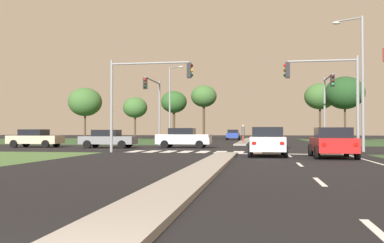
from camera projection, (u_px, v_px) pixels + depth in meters
The scene contains 36 objects.
ground_plane at pixel (235, 149), 32.82m from camera, with size 200.00×200.00×0.00m, color black.
grass_verge_far_left at pixel (67, 140), 61.06m from camera, with size 35.00×35.00×0.01m, color #2D4C28.
median_island_near at pixel (202, 171), 14.07m from camera, with size 1.20×22.00×0.14m, color gray.
median_island_far at pixel (246, 141), 57.50m from camera, with size 1.20×36.00×0.14m, color gray.
lane_dash_near at pixel (382, 235), 5.63m from camera, with size 0.14×2.00×0.01m, color silver.
lane_dash_second at pixel (320, 182), 11.56m from camera, with size 0.14×2.00×0.01m, color silver.
lane_dash_third at pixel (300, 164), 17.48m from camera, with size 0.14×2.00×0.01m, color silver.
lane_dash_fourth at pixel (290, 156), 23.40m from camera, with size 0.14×2.00×0.01m, color silver.
stop_bar_near at pixel (293, 154), 25.31m from camera, with size 6.40×0.50×0.01m, color silver.
crosswalk_bar_near at pixel (136, 151), 28.71m from camera, with size 0.70×2.80×0.01m, color silver.
crosswalk_bar_second at pixel (152, 151), 28.52m from camera, with size 0.70×2.80×0.01m, color silver.
crosswalk_bar_third at pixel (169, 152), 28.34m from camera, with size 0.70×2.80×0.01m, color silver.
crosswalk_bar_fourth at pixel (186, 152), 28.16m from camera, with size 0.70×2.80×0.01m, color silver.
crosswalk_bar_fifth at pixel (203, 152), 27.98m from camera, with size 0.70×2.80×0.01m, color silver.
crosswalk_bar_sixth at pixel (221, 152), 27.79m from camera, with size 0.70×2.80×0.01m, color silver.
crosswalk_bar_seventh at pixel (238, 152), 27.61m from camera, with size 0.70×2.80×0.01m, color silver.
crosswalk_bar_eighth at pixel (256, 152), 27.43m from camera, with size 0.70×2.80×0.01m, color silver.
car_silver_near at pixel (267, 141), 23.30m from camera, with size 2.03×4.24×1.59m.
car_white_second at pixel (184, 138), 34.72m from camera, with size 4.42×2.09×1.61m.
car_grey_third at pixel (108, 139), 34.34m from camera, with size 4.49×1.94×1.47m.
car_beige_fourth at pixel (35, 138), 35.84m from camera, with size 4.44×2.07×1.51m.
car_blue_fifth at pixel (233, 135), 66.06m from camera, with size 2.05×4.26×1.57m.
car_red_sixth at pixel (333, 142), 21.86m from camera, with size 2.10×4.19×1.55m.
traffic_signal_far_left at pixel (154, 99), 38.77m from camera, with size 0.32×5.41×6.13m.
traffic_signal_far_right at pixel (327, 98), 36.63m from camera, with size 0.32×4.70×6.16m.
traffic_signal_near_left at pixel (141, 88), 27.30m from camera, with size 5.45×0.32×5.96m.
traffic_signal_near_right at pixel (331, 87), 25.43m from camera, with size 4.39×0.32×5.84m.
street_lamp_second at pixel (360, 76), 28.29m from camera, with size 1.90×1.03×9.00m.
street_lamp_third at pixel (171, 100), 49.95m from camera, with size 1.98×1.69×8.85m.
pedestrian_at_median at pixel (243, 132), 45.79m from camera, with size 0.34×0.34×1.89m.
treeline_near at pixel (85, 102), 70.30m from camera, with size 5.52×5.52×8.50m.
treeline_second at pixel (135, 108), 68.41m from camera, with size 3.91×3.91×6.80m.
treeline_third at pixel (174, 102), 68.01m from camera, with size 4.12×4.12×7.75m.
treeline_fourth at pixel (204, 96), 69.60m from camera, with size 4.20×4.20×8.84m.
treeline_fifth at pixel (320, 96), 65.31m from camera, with size 4.72×4.72×8.69m.
treeline_sixth at pixel (345, 93), 61.62m from camera, with size 5.58×5.58×9.25m.
Camera 1 is at (1.92, -2.97, 1.38)m, focal length 39.93 mm.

